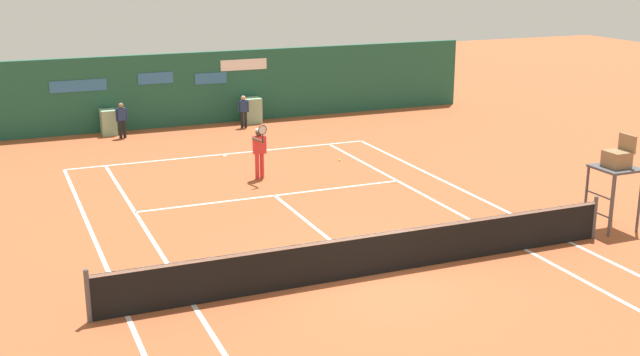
# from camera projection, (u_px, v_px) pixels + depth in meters

# --- Properties ---
(ground_plane) EXTENTS (80.00, 80.00, 0.01)m
(ground_plane) POSITION_uv_depth(u_px,v_px,m) (362.00, 265.00, 17.99)
(ground_plane) COLOR #A8512D
(tennis_net) EXTENTS (12.10, 0.10, 1.07)m
(tennis_net) POSITION_uv_depth(u_px,v_px,m) (374.00, 253.00, 17.34)
(tennis_net) COLOR #4C4C51
(tennis_net) RESTS_ON ground_plane
(sponsor_back_wall) EXTENTS (25.00, 1.02, 2.92)m
(sponsor_back_wall) POSITION_uv_depth(u_px,v_px,m) (185.00, 91.00, 32.17)
(sponsor_back_wall) COLOR #1E5642
(sponsor_back_wall) RESTS_ON ground_plane
(umpire_chair) EXTENTS (1.00, 1.00, 2.42)m
(umpire_chair) POSITION_uv_depth(u_px,v_px,m) (616.00, 166.00, 19.98)
(umpire_chair) COLOR #47474C
(umpire_chair) RESTS_ON ground_plane
(player_on_baseline) EXTENTS (0.51, 0.77, 1.81)m
(player_on_baseline) POSITION_uv_depth(u_px,v_px,m) (260.00, 149.00, 24.64)
(player_on_baseline) COLOR red
(player_on_baseline) RESTS_ON ground_plane
(ball_kid_left_post) EXTENTS (0.43, 0.20, 1.30)m
(ball_kid_left_post) POSITION_uv_depth(u_px,v_px,m) (244.00, 109.00, 31.90)
(ball_kid_left_post) COLOR black
(ball_kid_left_post) RESTS_ON ground_plane
(ball_kid_right_post) EXTENTS (0.45, 0.19, 1.34)m
(ball_kid_right_post) POSITION_uv_depth(u_px,v_px,m) (122.00, 118.00, 30.11)
(ball_kid_right_post) COLOR black
(ball_kid_right_post) RESTS_ON ground_plane
(tennis_ball_near_service_line) EXTENTS (0.07, 0.07, 0.07)m
(tennis_ball_near_service_line) POSITION_uv_depth(u_px,v_px,m) (339.00, 160.00, 26.97)
(tennis_ball_near_service_line) COLOR #CCE033
(tennis_ball_near_service_line) RESTS_ON ground_plane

